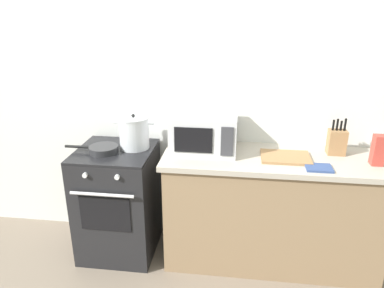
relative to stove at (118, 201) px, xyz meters
name	(u,v)px	position (x,y,z in m)	size (l,w,h in m)	color
back_wall	(202,100)	(0.65, 0.37, 0.79)	(4.40, 0.10, 2.50)	silver
lower_cabinet_right	(271,212)	(1.25, 0.02, -0.02)	(1.64, 0.56, 0.88)	#8C7051
countertop_right	(275,159)	(1.25, 0.02, 0.44)	(1.70, 0.60, 0.04)	#ADA393
stove	(118,201)	(0.00, 0.00, 0.00)	(0.60, 0.64, 0.92)	black
stock_pot	(134,133)	(0.15, 0.07, 0.59)	(0.32, 0.24, 0.28)	silver
frying_pan	(103,149)	(-0.07, -0.06, 0.48)	(0.42, 0.22, 0.05)	#28282B
microwave	(204,132)	(0.70, 0.08, 0.61)	(0.50, 0.37, 0.30)	silver
cutting_board	(285,157)	(1.32, 0.00, 0.47)	(0.36, 0.26, 0.02)	#997047
knife_block	(337,142)	(1.71, 0.14, 0.56)	(0.13, 0.10, 0.28)	#997047
pasta_box	(378,150)	(1.95, -0.03, 0.57)	(0.08, 0.08, 0.22)	#B73D33
oven_mitt	(319,168)	(1.53, -0.16, 0.47)	(0.18, 0.14, 0.02)	#33477A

